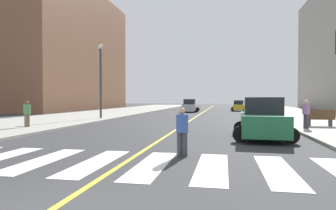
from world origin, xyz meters
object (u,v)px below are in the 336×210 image
Objects in this scene: car_yellow_third at (238,106)px; park_bench at (320,118)px; car_green_second at (263,119)px; car_silver_nearest at (190,106)px; pedestrian_crossing at (182,130)px; pedestrian_walking_west at (27,113)px; street_lamp at (101,74)px; pedestrian_waiting_east at (306,113)px.

car_yellow_third is 27.62m from park_bench.
car_green_second is at bearing 91.30° from car_yellow_third.
car_green_second reaches higher than park_bench.
car_green_second is 2.59× the size of park_bench.
car_silver_nearest is 0.91× the size of car_green_second.
car_silver_nearest reaches higher than pedestrian_crossing.
car_silver_nearest is at bearing -73.63° from car_green_second.
pedestrian_crossing is (3.57, -33.29, 0.04)m from car_silver_nearest.
car_silver_nearest is at bearing -3.92° from pedestrian_walking_west.
street_lamp is at bearing 60.21° from car_yellow_third.
street_lamp is (-13.75, -22.31, 3.50)m from car_yellow_third.
car_yellow_third is 2.12× the size of park_bench.
park_bench is 1.03× the size of pedestrian_waiting_east.
car_yellow_third is 2.18× the size of pedestrian_waiting_east.
pedestrian_waiting_east is 17.80m from pedestrian_walking_west.
car_silver_nearest reaches higher than pedestrian_walking_west.
pedestrian_walking_west is 9.79m from street_lamp.
pedestrian_waiting_east is 0.25× the size of street_lamp.
pedestrian_waiting_east is at bearing -123.33° from car_green_second.
pedestrian_crossing is 13.30m from pedestrian_walking_west.
car_yellow_third is 2.28× the size of pedestrian_walking_west.
car_silver_nearest is at bearing 38.44° from car_yellow_third.
park_bench is at bearing 59.39° from pedestrian_crossing.
street_lamp reaches higher than car_yellow_third.
park_bench is 18.89m from street_lamp.
pedestrian_waiting_east is 1.05× the size of pedestrian_walking_west.
car_green_second is 1.22× the size of car_yellow_third.
street_lamp reaches higher than pedestrian_waiting_east.
pedestrian_walking_west is (-11.23, 7.13, 0.15)m from pedestrian_crossing.
street_lamp reaches higher than pedestrian_walking_west.
car_green_second is 33.38m from car_yellow_third.
pedestrian_walking_west is at bearing -100.03° from pedestrian_waiting_east.
pedestrian_walking_west is at bearing -107.39° from car_silver_nearest.
car_silver_nearest is 2.36× the size of park_bench.
pedestrian_crossing is at bearing -51.70° from pedestrian_waiting_east.
car_silver_nearest is 2.42× the size of pedestrian_waiting_east.
car_yellow_third is 38.80m from pedestrian_crossing.
car_yellow_third is at bearing 167.67° from pedestrian_waiting_east.
car_silver_nearest is 33.48m from pedestrian_crossing.
park_bench is 1.07× the size of pedestrian_crossing.
park_bench is at bearing -65.16° from pedestrian_walking_west.
park_bench is (4.11, -27.32, -0.11)m from car_yellow_third.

